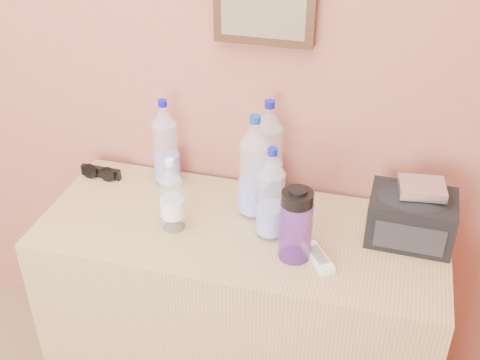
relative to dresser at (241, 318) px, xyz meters
The scene contains 12 objects.
picture_frame 1.04m from the dresser, 90.00° to the left, with size 0.30×0.03×0.25m, color #382311, non-canonical shape.
dresser is the anchor object (origin of this frame).
pet_large_a 0.64m from the dresser, 148.78° to the left, with size 0.08×0.08×0.31m.
pet_large_b 0.58m from the dresser, 80.68° to the left, with size 0.09×0.09×0.34m.
pet_large_c 0.55m from the dresser, 78.66° to the left, with size 0.09×0.09×0.34m.
pet_large_d 0.53m from the dresser, ahead, with size 0.08×0.08×0.30m.
pet_small 0.54m from the dresser, 165.55° to the right, with size 0.07×0.07×0.24m.
nalgene_bottle 0.54m from the dresser, 25.79° to the right, with size 0.09×0.09×0.23m.
sunglasses 0.70m from the dresser, 164.12° to the left, with size 0.15×0.05×0.04m, color black, non-canonical shape.
ac_remote 0.48m from the dresser, 19.70° to the right, with size 0.14×0.04×0.02m, color white.
toiletry_bag 0.69m from the dresser, ahead, with size 0.25×0.18×0.17m, color black, non-canonical shape.
foil_packet 0.77m from the dresser, ahead, with size 0.13×0.11×0.03m, color white.
Camera 1 is at (0.85, 0.29, 1.89)m, focal length 45.00 mm.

